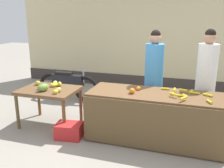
{
  "coord_description": "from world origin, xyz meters",
  "views": [
    {
      "loc": [
        1.04,
        -3.88,
        2.07
      ],
      "look_at": [
        -0.25,
        0.15,
        0.88
      ],
      "focal_mm": 39.86,
      "sensor_mm": 36.0,
      "label": 1
    }
  ],
  "objects_px": {
    "vendor_woman_blue_shirt": "(154,78)",
    "parked_motorcycle": "(68,84)",
    "produce_crate": "(69,131)",
    "produce_sack": "(102,103)",
    "vendor_woman_white_shirt": "(205,82)"
  },
  "relations": [
    {
      "from": "vendor_woman_blue_shirt",
      "to": "parked_motorcycle",
      "type": "xyz_separation_m",
      "value": [
        -2.21,
        0.78,
        -0.51
      ]
    },
    {
      "from": "vendor_woman_white_shirt",
      "to": "parked_motorcycle",
      "type": "bearing_deg",
      "value": 165.71
    },
    {
      "from": "vendor_woman_blue_shirt",
      "to": "produce_sack",
      "type": "relative_size",
      "value": 3.36
    },
    {
      "from": "produce_sack",
      "to": "produce_crate",
      "type": "bearing_deg",
      "value": -99.88
    },
    {
      "from": "vendor_woman_blue_shirt",
      "to": "produce_crate",
      "type": "height_order",
      "value": "vendor_woman_blue_shirt"
    },
    {
      "from": "parked_motorcycle",
      "to": "produce_crate",
      "type": "bearing_deg",
      "value": -62.38
    },
    {
      "from": "produce_sack",
      "to": "parked_motorcycle",
      "type": "bearing_deg",
      "value": 149.58
    },
    {
      "from": "vendor_woman_white_shirt",
      "to": "produce_sack",
      "type": "bearing_deg",
      "value": 176.31
    },
    {
      "from": "vendor_woman_blue_shirt",
      "to": "parked_motorcycle",
      "type": "distance_m",
      "value": 2.4
    },
    {
      "from": "vendor_woman_blue_shirt",
      "to": "vendor_woman_white_shirt",
      "type": "xyz_separation_m",
      "value": [
        0.91,
        -0.02,
        0.02
      ]
    },
    {
      "from": "produce_crate",
      "to": "produce_sack",
      "type": "xyz_separation_m",
      "value": [
        0.2,
        1.13,
        0.14
      ]
    },
    {
      "from": "vendor_woman_white_shirt",
      "to": "produce_sack",
      "type": "distance_m",
      "value": 2.1
    },
    {
      "from": "parked_motorcycle",
      "to": "produce_sack",
      "type": "bearing_deg",
      "value": -30.42
    },
    {
      "from": "vendor_woman_blue_shirt",
      "to": "vendor_woman_white_shirt",
      "type": "distance_m",
      "value": 0.91
    },
    {
      "from": "vendor_woman_blue_shirt",
      "to": "parked_motorcycle",
      "type": "bearing_deg",
      "value": 160.68
    }
  ]
}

